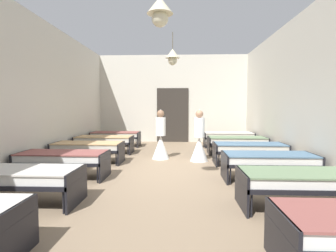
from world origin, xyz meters
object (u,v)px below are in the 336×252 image
at_px(bed_left_row_3, 88,147).
at_px(bed_left_row_5, 116,135).
at_px(bed_left_row_4, 104,140).
at_px(nurse_near_aisle, 199,143).
at_px(bed_right_row_2, 269,160).
at_px(nurse_mid_aisle, 161,141).
at_px(bed_right_row_4, 237,141).
at_px(bed_right_row_5, 228,136).
at_px(bed_right_row_3, 249,148).
at_px(bed_right_row_1, 304,181).
at_px(bed_left_row_2, 63,158).
at_px(bed_left_row_1, 19,177).

relative_size(bed_left_row_3, bed_left_row_5, 1.00).
distance_m(bed_left_row_3, bed_left_row_4, 1.61).
relative_size(bed_left_row_4, nurse_near_aisle, 1.28).
height_order(bed_right_row_2, nurse_mid_aisle, nurse_mid_aisle).
height_order(bed_left_row_4, bed_left_row_5, same).
xyz_separation_m(bed_right_row_4, bed_left_row_5, (-4.44, 1.61, 0.00)).
relative_size(bed_left_row_4, bed_right_row_5, 1.00).
xyz_separation_m(bed_right_row_3, bed_left_row_5, (-4.44, 3.22, 0.00)).
xyz_separation_m(bed_right_row_1, bed_right_row_5, (0.00, 6.43, 0.00)).
relative_size(bed_left_row_2, bed_right_row_3, 1.00).
height_order(bed_left_row_1, bed_left_row_2, same).
relative_size(bed_right_row_2, bed_left_row_4, 1.00).
distance_m(bed_right_row_3, nurse_mid_aisle, 2.56).
distance_m(bed_left_row_1, bed_right_row_3, 5.48).
relative_size(bed_right_row_1, bed_left_row_2, 1.00).
xyz_separation_m(bed_right_row_1, bed_right_row_3, (0.00, 3.22, 0.00)).
distance_m(bed_left_row_1, bed_left_row_4, 4.82).
bearing_deg(bed_right_row_2, bed_right_row_5, 90.00).
height_order(bed_right_row_1, nurse_near_aisle, nurse_near_aisle).
xyz_separation_m(bed_left_row_3, bed_right_row_3, (4.44, 0.00, 0.00)).
height_order(bed_right_row_4, bed_right_row_5, same).
relative_size(bed_right_row_2, bed_right_row_3, 1.00).
bearing_deg(bed_right_row_2, bed_right_row_3, 90.00).
xyz_separation_m(bed_left_row_1, bed_left_row_2, (0.00, 1.61, 0.00)).
bearing_deg(bed_right_row_5, bed_left_row_1, -124.62).
xyz_separation_m(bed_left_row_5, nurse_mid_aisle, (1.98, -2.53, 0.09)).
bearing_deg(bed_right_row_4, bed_left_row_3, -160.09).
bearing_deg(bed_left_row_3, bed_left_row_1, -90.00).
relative_size(bed_right_row_3, bed_left_row_5, 1.00).
distance_m(bed_right_row_2, nurse_near_aisle, 2.40).
bearing_deg(bed_left_row_5, bed_right_row_2, -47.37).
xyz_separation_m(bed_left_row_3, bed_right_row_5, (4.44, 3.22, 0.00)).
bearing_deg(bed_left_row_1, bed_left_row_5, 90.00).
bearing_deg(nurse_mid_aisle, bed_right_row_2, 79.36).
bearing_deg(bed_right_row_1, bed_right_row_2, 90.00).
distance_m(bed_left_row_5, nurse_mid_aisle, 3.21).
bearing_deg(bed_left_row_5, bed_left_row_3, -90.00).
distance_m(bed_right_row_1, bed_right_row_3, 3.22).
bearing_deg(bed_right_row_3, bed_right_row_1, -90.00).
height_order(bed_right_row_1, bed_left_row_5, same).
xyz_separation_m(bed_left_row_4, bed_left_row_5, (0.00, 1.61, 0.00)).
bearing_deg(bed_right_row_2, nurse_mid_aisle, 137.01).
distance_m(bed_right_row_2, bed_left_row_4, 5.48).
distance_m(bed_left_row_1, bed_left_row_5, 6.43).
height_order(bed_left_row_1, bed_left_row_5, same).
bearing_deg(nurse_near_aisle, bed_left_row_4, 29.65).
distance_m(bed_right_row_2, bed_right_row_5, 4.82).
xyz_separation_m(bed_right_row_2, bed_left_row_5, (-4.44, 4.82, 0.00)).
height_order(bed_left_row_5, bed_right_row_5, same).
bearing_deg(bed_right_row_4, bed_left_row_5, 160.09).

